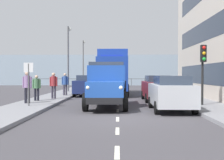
{
  "coord_description": "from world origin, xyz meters",
  "views": [
    {
      "loc": [
        -0.03,
        11.43,
        1.79
      ],
      "look_at": [
        0.55,
        -13.67,
        1.28
      ],
      "focal_mm": 44.24,
      "sensor_mm": 36.0,
      "label": 1
    }
  ],
  "objects_px": {
    "pedestrian_strolling": "(27,84)",
    "pedestrian_near_railing": "(65,82)",
    "car_silver_kerbside_near": "(171,93)",
    "pedestrian_couple_b": "(54,83)",
    "truck_vintage_blue": "(107,86)",
    "street_sign": "(29,76)",
    "car_maroon_kerbside_1": "(156,88)",
    "car_navy_oppositeside_0": "(87,85)",
    "lorry_cargo_blue": "(113,71)",
    "traffic_light_near": "(203,62)",
    "lamp_post_promenade": "(68,53)",
    "lamp_post_far": "(83,59)",
    "pedestrian_in_dark_coat": "(37,86)"
  },
  "relations": [
    {
      "from": "pedestrian_near_railing",
      "to": "truck_vintage_blue",
      "type": "bearing_deg",
      "value": 117.11
    },
    {
      "from": "lorry_cargo_blue",
      "to": "lamp_post_promenade",
      "type": "height_order",
      "value": "lamp_post_promenade"
    },
    {
      "from": "car_silver_kerbside_near",
      "to": "pedestrian_couple_b",
      "type": "height_order",
      "value": "pedestrian_couple_b"
    },
    {
      "from": "car_maroon_kerbside_1",
      "to": "traffic_light_near",
      "type": "relative_size",
      "value": 1.37
    },
    {
      "from": "truck_vintage_blue",
      "to": "pedestrian_couple_b",
      "type": "xyz_separation_m",
      "value": [
        3.74,
        -3.89,
        0.01
      ]
    },
    {
      "from": "pedestrian_near_railing",
      "to": "car_navy_oppositeside_0",
      "type": "bearing_deg",
      "value": -140.28
    },
    {
      "from": "truck_vintage_blue",
      "to": "lorry_cargo_blue",
      "type": "distance_m",
      "value": 9.75
    },
    {
      "from": "car_silver_kerbside_near",
      "to": "pedestrian_couple_b",
      "type": "xyz_separation_m",
      "value": [
        6.92,
        -4.98,
        0.29
      ]
    },
    {
      "from": "car_silver_kerbside_near",
      "to": "car_navy_oppositeside_0",
      "type": "distance_m",
      "value": 10.69
    },
    {
      "from": "lorry_cargo_blue",
      "to": "lamp_post_far",
      "type": "bearing_deg",
      "value": -73.2
    },
    {
      "from": "pedestrian_couple_b",
      "to": "lamp_post_far",
      "type": "height_order",
      "value": "lamp_post_far"
    },
    {
      "from": "pedestrian_strolling",
      "to": "pedestrian_near_railing",
      "type": "bearing_deg",
      "value": -99.36
    },
    {
      "from": "pedestrian_near_railing",
      "to": "street_sign",
      "type": "bearing_deg",
      "value": 86.05
    },
    {
      "from": "lorry_cargo_blue",
      "to": "street_sign",
      "type": "xyz_separation_m",
      "value": [
        4.21,
        10.0,
        -0.39
      ]
    },
    {
      "from": "lorry_cargo_blue",
      "to": "lamp_post_promenade",
      "type": "relative_size",
      "value": 1.31
    },
    {
      "from": "car_maroon_kerbside_1",
      "to": "lamp_post_far",
      "type": "distance_m",
      "value": 22.3
    },
    {
      "from": "truck_vintage_blue",
      "to": "car_navy_oppositeside_0",
      "type": "relative_size",
      "value": 1.38
    },
    {
      "from": "lorry_cargo_blue",
      "to": "pedestrian_near_railing",
      "type": "height_order",
      "value": "lorry_cargo_blue"
    },
    {
      "from": "car_silver_kerbside_near",
      "to": "pedestrian_near_railing",
      "type": "height_order",
      "value": "pedestrian_near_railing"
    },
    {
      "from": "pedestrian_near_railing",
      "to": "traffic_light_near",
      "type": "relative_size",
      "value": 0.54
    },
    {
      "from": "lorry_cargo_blue",
      "to": "pedestrian_in_dark_coat",
      "type": "bearing_deg",
      "value": 57.67
    },
    {
      "from": "pedestrian_strolling",
      "to": "lamp_post_promenade",
      "type": "height_order",
      "value": "lamp_post_promenade"
    },
    {
      "from": "traffic_light_near",
      "to": "pedestrian_strolling",
      "type": "bearing_deg",
      "value": -4.21
    },
    {
      "from": "car_silver_kerbside_near",
      "to": "street_sign",
      "type": "relative_size",
      "value": 1.73
    },
    {
      "from": "truck_vintage_blue",
      "to": "street_sign",
      "type": "bearing_deg",
      "value": 4.17
    },
    {
      "from": "car_maroon_kerbside_1",
      "to": "pedestrian_near_railing",
      "type": "height_order",
      "value": "pedestrian_near_railing"
    },
    {
      "from": "car_silver_kerbside_near",
      "to": "street_sign",
      "type": "distance_m",
      "value": 7.33
    },
    {
      "from": "car_navy_oppositeside_0",
      "to": "pedestrian_near_railing",
      "type": "distance_m",
      "value": 2.06
    },
    {
      "from": "lorry_cargo_blue",
      "to": "pedestrian_near_railing",
      "type": "relative_size",
      "value": 4.74
    },
    {
      "from": "car_silver_kerbside_near",
      "to": "pedestrian_strolling",
      "type": "bearing_deg",
      "value": -14.7
    },
    {
      "from": "truck_vintage_blue",
      "to": "pedestrian_near_railing",
      "type": "relative_size",
      "value": 3.26
    },
    {
      "from": "car_maroon_kerbside_1",
      "to": "pedestrian_in_dark_coat",
      "type": "xyz_separation_m",
      "value": [
        7.64,
        1.51,
        0.19
      ]
    },
    {
      "from": "traffic_light_near",
      "to": "lamp_post_far",
      "type": "height_order",
      "value": "lamp_post_far"
    },
    {
      "from": "car_silver_kerbside_near",
      "to": "car_maroon_kerbside_1",
      "type": "bearing_deg",
      "value": -90.0
    },
    {
      "from": "car_maroon_kerbside_1",
      "to": "lamp_post_promenade",
      "type": "distance_m",
      "value": 11.38
    },
    {
      "from": "traffic_light_near",
      "to": "street_sign",
      "type": "xyz_separation_m",
      "value": [
        9.2,
        0.52,
        -0.79
      ]
    },
    {
      "from": "truck_vintage_blue",
      "to": "traffic_light_near",
      "type": "xyz_separation_m",
      "value": [
        -5.14,
        -0.22,
        1.29
      ]
    },
    {
      "from": "lorry_cargo_blue",
      "to": "car_maroon_kerbside_1",
      "type": "relative_size",
      "value": 1.88
    },
    {
      "from": "car_silver_kerbside_near",
      "to": "traffic_light_near",
      "type": "height_order",
      "value": "traffic_light_near"
    },
    {
      "from": "traffic_light_near",
      "to": "car_maroon_kerbside_1",
      "type": "bearing_deg",
      "value": -62.22
    },
    {
      "from": "car_silver_kerbside_near",
      "to": "pedestrian_in_dark_coat",
      "type": "bearing_deg",
      "value": -24.72
    },
    {
      "from": "lorry_cargo_blue",
      "to": "pedestrian_couple_b",
      "type": "bearing_deg",
      "value": 56.22
    },
    {
      "from": "car_silver_kerbside_near",
      "to": "car_maroon_kerbside_1",
      "type": "distance_m",
      "value": 5.03
    },
    {
      "from": "pedestrian_in_dark_coat",
      "to": "traffic_light_near",
      "type": "height_order",
      "value": "traffic_light_near"
    },
    {
      "from": "pedestrian_couple_b",
      "to": "pedestrian_near_railing",
      "type": "xyz_separation_m",
      "value": [
        -0.18,
        -3.07,
        -0.02
      ]
    },
    {
      "from": "pedestrian_near_railing",
      "to": "traffic_light_near",
      "type": "height_order",
      "value": "traffic_light_near"
    },
    {
      "from": "car_maroon_kerbside_1",
      "to": "pedestrian_in_dark_coat",
      "type": "relative_size",
      "value": 2.75
    },
    {
      "from": "pedestrian_in_dark_coat",
      "to": "lamp_post_promenade",
      "type": "distance_m",
      "value": 10.03
    },
    {
      "from": "car_navy_oppositeside_0",
      "to": "traffic_light_near",
      "type": "bearing_deg",
      "value": 131.6
    },
    {
      "from": "truck_vintage_blue",
      "to": "pedestrian_couple_b",
      "type": "relative_size",
      "value": 3.22
    }
  ]
}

